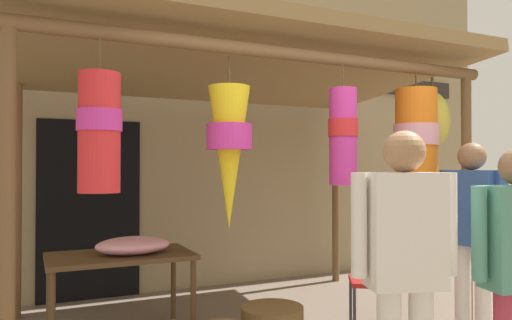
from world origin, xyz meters
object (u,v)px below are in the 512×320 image
at_px(display_table, 120,263).
at_px(customer_foreground, 405,257).
at_px(flower_heap_on_table, 135,245).
at_px(passerby_at_right, 472,225).
at_px(folding_chair, 381,274).

height_order(display_table, customer_foreground, customer_foreground).
height_order(display_table, flower_heap_on_table, flower_heap_on_table).
bearing_deg(flower_heap_on_table, passerby_at_right, -28.83).
distance_m(folding_chair, passerby_at_right, 0.90).
xyz_separation_m(display_table, flower_heap_on_table, (0.11, -0.07, 0.15)).
bearing_deg(display_table, folding_chair, -20.85).
bearing_deg(folding_chair, flower_heap_on_table, 159.77).
relative_size(folding_chair, customer_foreground, 0.50).
bearing_deg(folding_chair, passerby_at_right, -54.43).
height_order(folding_chair, passerby_at_right, passerby_at_right).
height_order(flower_heap_on_table, folding_chair, flower_heap_on_table).
height_order(display_table, passerby_at_right, passerby_at_right).
xyz_separation_m(folding_chair, customer_foreground, (-1.05, -1.46, 0.49)).
relative_size(flower_heap_on_table, folding_chair, 0.75).
relative_size(display_table, folding_chair, 1.45).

